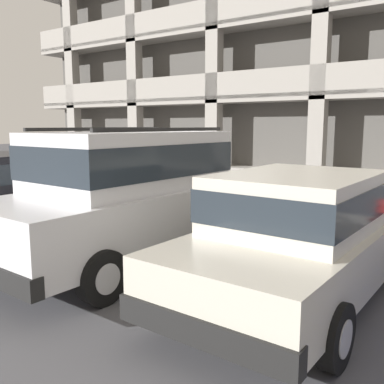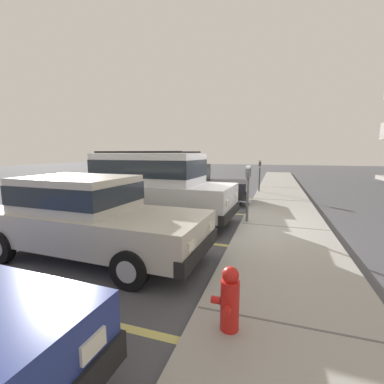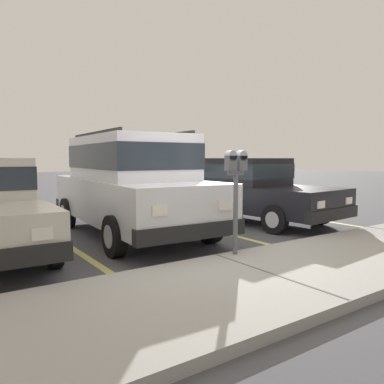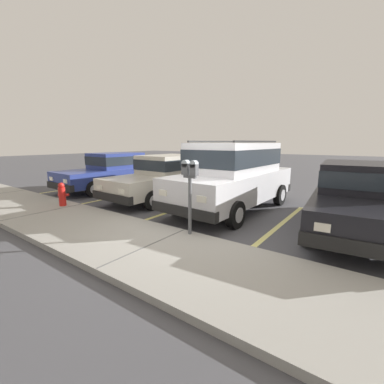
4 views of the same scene
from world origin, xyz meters
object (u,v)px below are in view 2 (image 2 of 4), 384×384
red_sedan (188,182)px  parking_meter_far (260,171)px  silver_suv (151,184)px  parking_meter_near (248,180)px  fire_hydrant (230,299)px  dark_hatchback (87,214)px

red_sedan → parking_meter_far: bearing=135.8°
silver_suv → red_sedan: 3.13m
silver_suv → parking_meter_near: 2.76m
silver_suv → fire_hydrant: (4.12, 3.02, -0.62)m
parking_meter_near → parking_meter_far: size_ratio=1.00×
dark_hatchback → parking_meter_near: parking_meter_near is taller
parking_meter_near → parking_meter_far: bearing=-179.5°
dark_hatchback → fire_hydrant: size_ratio=6.48×
dark_hatchback → parking_meter_near: size_ratio=2.97×
parking_meter_far → fire_hydrant: parking_meter_far is taller
dark_hatchback → fire_hydrant: bearing=66.1°
fire_hydrant → parking_meter_near: bearing=-176.2°
silver_suv → parking_meter_near: (-0.40, 2.72, 0.17)m
silver_suv → parking_meter_far: 6.90m
red_sedan → parking_meter_far: size_ratio=3.03×
silver_suv → dark_hatchback: bearing=2.6°
silver_suv → red_sedan: bearing=-178.8°
silver_suv → dark_hatchback: 2.69m
parking_meter_far → red_sedan: bearing=-38.9°
parking_meter_far → fire_hydrant: size_ratio=2.18×
parking_meter_near → parking_meter_far: (-5.95, -0.05, -0.14)m
red_sedan → parking_meter_near: parking_meter_near is taller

